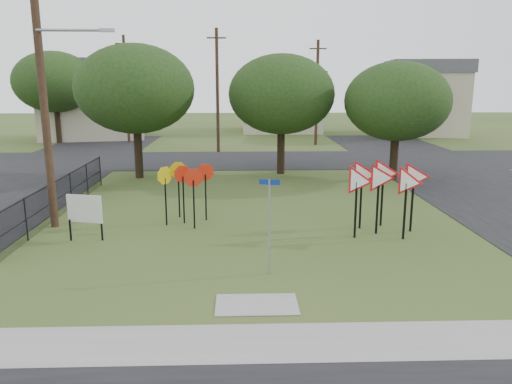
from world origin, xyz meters
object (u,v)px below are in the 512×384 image
(stop_sign_cluster, at_px, (185,180))
(info_board, at_px, (85,210))
(street_name_sign, at_px, (269,220))
(yield_sign_cluster, at_px, (383,181))

(stop_sign_cluster, height_order, info_board, stop_sign_cluster)
(street_name_sign, height_order, info_board, street_name_sign)
(street_name_sign, xyz_separation_m, stop_sign_cluster, (-2.86, 5.26, 0.11))
(street_name_sign, bearing_deg, stop_sign_cluster, 118.56)
(yield_sign_cluster, height_order, info_board, yield_sign_cluster)
(street_name_sign, height_order, yield_sign_cluster, street_name_sign)
(street_name_sign, relative_size, stop_sign_cluster, 1.21)
(street_name_sign, distance_m, yield_sign_cluster, 5.68)
(street_name_sign, distance_m, info_board, 6.85)
(street_name_sign, bearing_deg, yield_sign_cluster, 41.71)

